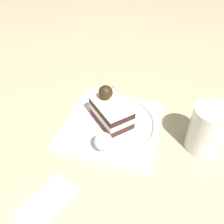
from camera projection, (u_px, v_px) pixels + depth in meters
name	position (u px, v px, depth m)	size (l,w,h in m)	color
ground_plane	(118.00, 135.00, 0.57)	(2.40, 2.40, 0.00)	tan
dessert_plate	(112.00, 124.00, 0.58)	(0.23, 0.23, 0.02)	white
cake_slice	(111.00, 110.00, 0.56)	(0.12, 0.12, 0.08)	#371D19
whipped_cream_dollop	(103.00, 141.00, 0.50)	(0.04, 0.04, 0.04)	white
fork	(111.00, 95.00, 0.65)	(0.02, 0.11, 0.00)	silver
drink_glass_far	(207.00, 131.00, 0.51)	(0.08, 0.08, 0.11)	white
folded_napkin	(47.00, 202.00, 0.44)	(0.11, 0.06, 0.00)	silver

